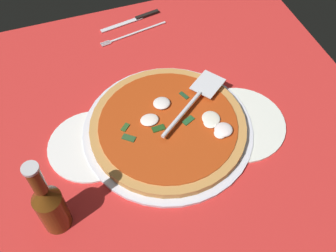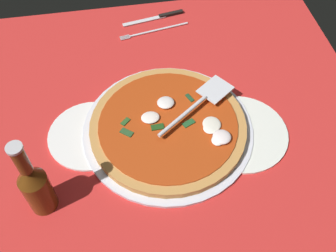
% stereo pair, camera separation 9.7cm
% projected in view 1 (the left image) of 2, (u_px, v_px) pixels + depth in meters
% --- Properties ---
extents(ground_plane, '(1.09, 1.09, 0.01)m').
position_uv_depth(ground_plane, '(166.00, 141.00, 0.98)').
color(ground_plane, red).
extents(pizza_pan, '(0.42, 0.42, 0.01)m').
position_uv_depth(pizza_pan, '(168.00, 130.00, 0.98)').
color(pizza_pan, silver).
rests_on(pizza_pan, ground_plane).
extents(dinner_plate_left, '(0.21, 0.21, 0.01)m').
position_uv_depth(dinner_plate_left, '(91.00, 146.00, 0.96)').
color(dinner_plate_left, white).
rests_on(dinner_plate_left, ground_plane).
extents(dinner_plate_right, '(0.24, 0.24, 0.01)m').
position_uv_depth(dinner_plate_right, '(238.00, 124.00, 1.00)').
color(dinner_plate_right, white).
rests_on(dinner_plate_right, ground_plane).
extents(pizza, '(0.39, 0.39, 0.03)m').
position_uv_depth(pizza, '(169.00, 126.00, 0.97)').
color(pizza, '#C38844').
rests_on(pizza, pizza_pan).
extents(pizza_server, '(0.22, 0.18, 0.01)m').
position_uv_depth(pizza_server, '(195.00, 99.00, 0.99)').
color(pizza_server, silver).
rests_on(pizza_server, pizza).
extents(place_setting_far, '(0.22, 0.15, 0.01)m').
position_uv_depth(place_setting_far, '(135.00, 27.00, 1.23)').
color(place_setting_far, silver).
rests_on(place_setting_far, ground_plane).
extents(beer_bottle, '(0.06, 0.06, 0.23)m').
position_uv_depth(beer_bottle, '(50.00, 205.00, 0.77)').
color(beer_bottle, '#592F0E').
rests_on(beer_bottle, ground_plane).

